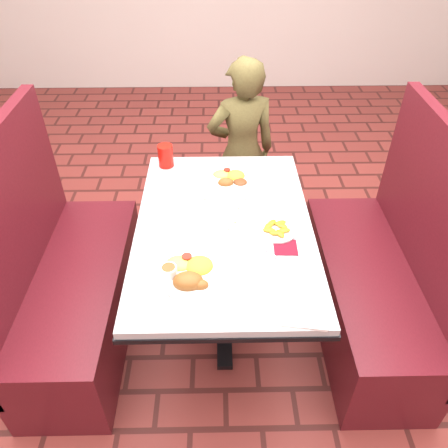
{
  "coord_description": "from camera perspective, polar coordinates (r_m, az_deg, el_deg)",
  "views": [
    {
      "loc": [
        -0.03,
        -1.54,
        2.01
      ],
      "look_at": [
        0.0,
        0.0,
        0.75
      ],
      "focal_mm": 35.0,
      "sensor_mm": 36.0,
      "label": 1
    }
  ],
  "objects": [
    {
      "name": "dining_table",
      "position": [
        2.06,
        0.0,
        -2.08
      ],
      "size": [
        0.81,
        1.21,
        0.75
      ],
      "color": "#BABDBF",
      "rests_on": "ground"
    },
    {
      "name": "booth_bench_left",
      "position": [
        2.41,
        -19.55,
        -8.0
      ],
      "size": [
        0.47,
        1.2,
        1.17
      ],
      "color": "#5C151D",
      "rests_on": "ground"
    },
    {
      "name": "booth_bench_right",
      "position": [
        2.43,
        19.37,
        -7.49
      ],
      "size": [
        0.47,
        1.2,
        1.17
      ],
      "color": "#5C151D",
      "rests_on": "ground"
    },
    {
      "name": "diner_person",
      "position": [
        2.82,
        2.3,
        9.37
      ],
      "size": [
        0.49,
        0.38,
        1.21
      ],
      "primitive_type": "imported",
      "rotation": [
        0.0,
        0.0,
        3.35
      ],
      "color": "brown",
      "rests_on": "ground"
    },
    {
      "name": "near_dinner_plate",
      "position": [
        1.74,
        -4.49,
        -6.09
      ],
      "size": [
        0.28,
        0.28,
        0.09
      ],
      "rotation": [
        0.0,
        0.0,
        0.08
      ],
      "color": "white",
      "rests_on": "dining_table"
    },
    {
      "name": "far_dinner_plate",
      "position": [
        2.27,
        0.88,
        6.15
      ],
      "size": [
        0.24,
        0.24,
        0.06
      ],
      "rotation": [
        0.0,
        0.0,
        0.14
      ],
      "color": "white",
      "rests_on": "dining_table"
    },
    {
      "name": "plantain_plate",
      "position": [
        1.96,
        6.91,
        -0.73
      ],
      "size": [
        0.17,
        0.17,
        0.03
      ],
      "rotation": [
        0.0,
        0.0,
        -0.37
      ],
      "color": "white",
      "rests_on": "dining_table"
    },
    {
      "name": "maroon_napkin",
      "position": [
        1.89,
        8.03,
        -3.04
      ],
      "size": [
        0.1,
        0.1,
        0.0
      ],
      "primitive_type": "cube",
      "rotation": [
        0.0,
        0.0,
        -0.03
      ],
      "color": "maroon",
      "rests_on": "dining_table"
    },
    {
      "name": "spoon_utensil",
      "position": [
        1.85,
        6.25,
        -3.93
      ],
      "size": [
        0.08,
        0.1,
        0.0
      ],
      "primitive_type": "cube",
      "rotation": [
        0.0,
        0.0,
        0.66
      ],
      "color": "silver",
      "rests_on": "dining_table"
    },
    {
      "name": "red_tumbler",
      "position": [
        2.4,
        -7.63,
        8.82
      ],
      "size": [
        0.08,
        0.08,
        0.12
      ],
      "primitive_type": "cylinder",
      "color": "red",
      "rests_on": "dining_table"
    },
    {
      "name": "paper_napkin",
      "position": [
        1.64,
        10.07,
        -11.36
      ],
      "size": [
        0.2,
        0.16,
        0.01
      ],
      "primitive_type": "cube",
      "rotation": [
        0.0,
        0.0,
        -0.16
      ],
      "color": "white",
      "rests_on": "dining_table"
    },
    {
      "name": "knife_utensil",
      "position": [
        1.74,
        -2.08,
        -6.83
      ],
      "size": [
        0.02,
        0.18,
        0.0
      ],
      "primitive_type": "cube",
      "rotation": [
        0.0,
        0.0,
        -0.04
      ],
      "color": "#BCBDC1",
      "rests_on": "dining_table"
    },
    {
      "name": "fork_utensil",
      "position": [
        1.73,
        -3.32,
        -6.96
      ],
      "size": [
        0.02,
        0.15,
        0.0
      ],
      "primitive_type": "cube",
      "rotation": [
        0.0,
        0.0,
        0.05
      ],
      "color": "silver",
      "rests_on": "dining_table"
    },
    {
      "name": "lettuce_shreds",
      "position": [
        2.04,
        1.09,
        1.1
      ],
      "size": [
        0.28,
        0.32,
        0.0
      ],
      "primitive_type": null,
      "color": "#9CC850",
      "rests_on": "dining_table"
    }
  ]
}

